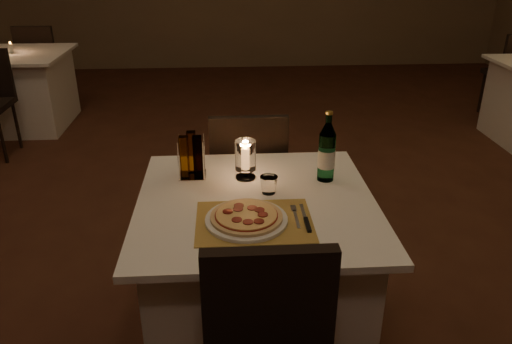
{
  "coord_description": "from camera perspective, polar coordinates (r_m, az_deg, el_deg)",
  "views": [
    {
      "loc": [
        -0.05,
        -2.49,
        1.73
      ],
      "look_at": [
        0.07,
        -0.62,
        0.86
      ],
      "focal_mm": 35.0,
      "sensor_mm": 36.0,
      "label": 1
    }
  ],
  "objects": [
    {
      "name": "neighbor_candle_left",
      "position": [
        5.49,
        -26.2,
        12.6
      ],
      "size": [
        0.03,
        0.03,
        0.11
      ],
      "color": "white",
      "rests_on": "neighbor_table_left"
    },
    {
      "name": "hurricane_candle",
      "position": [
        2.25,
        -1.22,
        1.79
      ],
      "size": [
        0.1,
        0.1,
        0.18
      ],
      "color": "white",
      "rests_on": "main_table"
    },
    {
      "name": "knife",
      "position": [
        1.93,
        5.8,
        -5.67
      ],
      "size": [
        0.02,
        0.22,
        0.01
      ],
      "color": "black",
      "rests_on": "placemat"
    },
    {
      "name": "cruet_caddy",
      "position": [
        2.28,
        -7.38,
        1.67
      ],
      "size": [
        0.12,
        0.12,
        0.21
      ],
      "color": "white",
      "rests_on": "main_table"
    },
    {
      "name": "fork",
      "position": [
        1.98,
        4.52,
        -4.9
      ],
      "size": [
        0.02,
        0.18,
        0.0
      ],
      "color": "silver",
      "rests_on": "placemat"
    },
    {
      "name": "neighbor_table_left",
      "position": [
        5.58,
        -25.4,
        8.48
      ],
      "size": [
        1.0,
        1.0,
        0.74
      ],
      "color": "white",
      "rests_on": "ground"
    },
    {
      "name": "water_bottle",
      "position": [
        2.25,
        8.08,
        2.17
      ],
      "size": [
        0.08,
        0.08,
        0.32
      ],
      "color": "#60B37E",
      "rests_on": "main_table"
    },
    {
      "name": "floor",
      "position": [
        3.04,
        -2.05,
        -10.01
      ],
      "size": [
        8.0,
        10.0,
        0.02
      ],
      "primitive_type": "cube",
      "color": "#4D2618",
      "rests_on": "ground"
    },
    {
      "name": "placemat",
      "position": [
        1.94,
        -0.21,
        -5.67
      ],
      "size": [
        0.45,
        0.34,
        0.0
      ],
      "primitive_type": "cube",
      "color": "#AC873B",
      "rests_on": "main_table"
    },
    {
      "name": "tumbler",
      "position": [
        2.14,
        1.47,
        -1.46
      ],
      "size": [
        0.08,
        0.08,
        0.08
      ],
      "primitive_type": null,
      "color": "white",
      "rests_on": "main_table"
    },
    {
      "name": "neighbor_chair_lb",
      "position": [
        6.19,
        -23.47,
        11.95
      ],
      "size": [
        0.42,
        0.42,
        0.9
      ],
      "color": "black",
      "rests_on": "ground"
    },
    {
      "name": "plate",
      "position": [
        1.93,
        -1.1,
        -5.47
      ],
      "size": [
        0.32,
        0.32,
        0.01
      ],
      "primitive_type": "cylinder",
      "color": "white",
      "rests_on": "placemat"
    },
    {
      "name": "pizza",
      "position": [
        1.93,
        -1.1,
        -5.05
      ],
      "size": [
        0.28,
        0.28,
        0.02
      ],
      "color": "#D8B77F",
      "rests_on": "plate"
    },
    {
      "name": "chair_far",
      "position": [
        2.82,
        -0.91,
        0.21
      ],
      "size": [
        0.42,
        0.42,
        0.9
      ],
      "color": "black",
      "rests_on": "ground"
    },
    {
      "name": "main_table",
      "position": [
        2.29,
        0.03,
        -11.29
      ],
      "size": [
        1.0,
        1.0,
        0.74
      ],
      "color": "white",
      "rests_on": "ground"
    }
  ]
}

